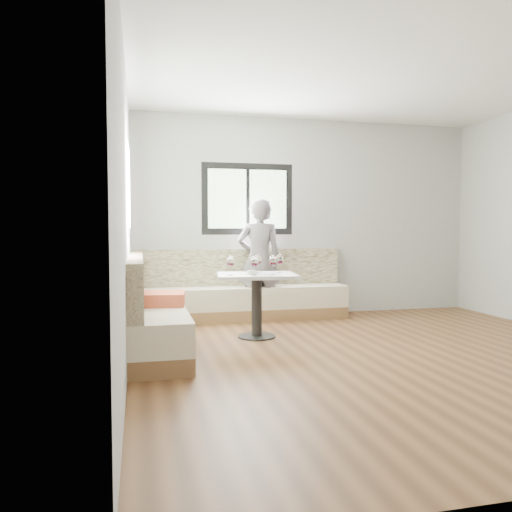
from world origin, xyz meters
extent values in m
cube|color=brown|center=(0.00, 0.00, 0.00)|extent=(5.00, 5.00, 0.01)
cube|color=white|center=(0.00, 0.00, 2.80)|extent=(5.00, 5.00, 0.01)
cube|color=#B7B7B2|center=(0.00, 2.50, 1.40)|extent=(5.00, 0.01, 2.80)
cube|color=#B7B7B2|center=(-2.50, 0.00, 1.40)|extent=(0.01, 5.00, 2.80)
cube|color=black|center=(-0.90, 2.49, 1.65)|extent=(1.30, 0.02, 1.00)
cube|color=black|center=(-2.49, 0.90, 1.65)|extent=(0.02, 1.30, 1.00)
cube|color=brown|center=(-1.05, 2.23, 0.08)|extent=(2.90, 0.55, 0.16)
cube|color=beige|center=(-1.05, 2.23, 0.30)|extent=(2.90, 0.55, 0.29)
cube|color=beige|center=(-1.05, 2.43, 0.70)|extent=(2.90, 0.14, 0.50)
cube|color=brown|center=(-2.23, 0.82, 0.08)|extent=(0.55, 2.25, 0.16)
cube|color=beige|center=(-2.23, 0.82, 0.30)|extent=(0.55, 2.25, 0.29)
cube|color=beige|center=(-2.43, 0.82, 0.70)|extent=(0.14, 2.25, 0.50)
cube|color=#D7804E|center=(-2.16, 0.80, 0.52)|extent=(0.49, 0.49, 0.13)
cylinder|color=black|center=(-1.10, 1.10, 0.01)|extent=(0.43, 0.43, 0.02)
cylinder|color=black|center=(-1.10, 1.10, 0.34)|extent=(0.12, 0.12, 0.68)
cube|color=silver|center=(-1.10, 1.10, 0.70)|extent=(0.96, 0.79, 0.04)
imported|color=#60595E|center=(-0.81, 2.17, 0.82)|extent=(0.65, 0.48, 1.63)
cylinder|color=white|center=(-1.17, 1.09, 0.74)|extent=(0.10, 0.10, 0.04)
sphere|color=black|center=(-1.15, 1.10, 0.76)|extent=(0.02, 0.02, 0.02)
sphere|color=black|center=(-1.18, 1.10, 0.76)|extent=(0.02, 0.02, 0.02)
sphere|color=black|center=(-1.16, 1.08, 0.76)|extent=(0.02, 0.02, 0.02)
cylinder|color=white|center=(-1.42, 0.97, 0.73)|extent=(0.07, 0.07, 0.01)
cylinder|color=white|center=(-1.42, 0.97, 0.78)|extent=(0.01, 0.01, 0.09)
ellipsoid|color=white|center=(-1.42, 0.97, 0.88)|extent=(0.09, 0.09, 0.11)
cylinder|color=#3D020F|center=(-1.42, 0.97, 0.85)|extent=(0.06, 0.06, 0.02)
cylinder|color=white|center=(-1.17, 0.90, 0.73)|extent=(0.07, 0.07, 0.01)
cylinder|color=white|center=(-1.17, 0.90, 0.78)|extent=(0.01, 0.01, 0.09)
ellipsoid|color=white|center=(-1.17, 0.90, 0.88)|extent=(0.09, 0.09, 0.11)
cylinder|color=#3D020F|center=(-1.17, 0.90, 0.85)|extent=(0.06, 0.06, 0.02)
cylinder|color=white|center=(-0.95, 0.96, 0.73)|extent=(0.07, 0.07, 0.01)
cylinder|color=white|center=(-0.95, 0.96, 0.78)|extent=(0.01, 0.01, 0.09)
ellipsoid|color=white|center=(-0.95, 0.96, 0.88)|extent=(0.09, 0.09, 0.11)
cylinder|color=#3D020F|center=(-0.95, 0.96, 0.85)|extent=(0.06, 0.06, 0.02)
cylinder|color=white|center=(-1.06, 1.21, 0.73)|extent=(0.07, 0.07, 0.01)
cylinder|color=white|center=(-1.06, 1.21, 0.78)|extent=(0.01, 0.01, 0.09)
ellipsoid|color=white|center=(-1.06, 1.21, 0.88)|extent=(0.09, 0.09, 0.11)
cylinder|color=#3D020F|center=(-1.06, 1.21, 0.85)|extent=(0.06, 0.06, 0.02)
cylinder|color=white|center=(-0.81, 1.19, 0.73)|extent=(0.07, 0.07, 0.01)
cylinder|color=white|center=(-0.81, 1.19, 0.78)|extent=(0.01, 0.01, 0.09)
ellipsoid|color=white|center=(-0.81, 1.19, 0.88)|extent=(0.09, 0.09, 0.11)
cylinder|color=#3D020F|center=(-0.81, 1.19, 0.85)|extent=(0.06, 0.06, 0.02)
camera|label=1|loc=(-2.40, -4.37, 1.23)|focal=35.00mm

